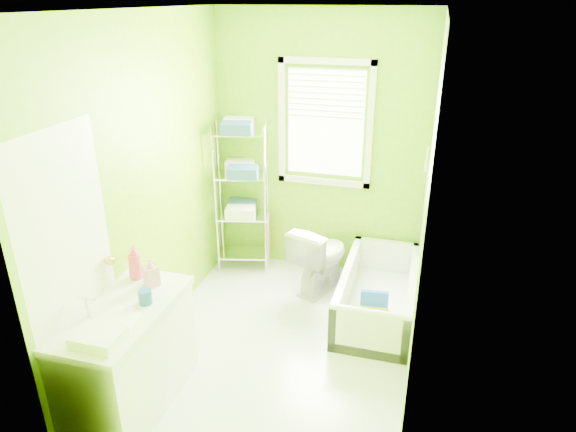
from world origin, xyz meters
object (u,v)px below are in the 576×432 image
(bathtub, at_px, (377,300))
(vanity, at_px, (128,354))
(wire_shelf_unit, at_px, (242,181))
(toilet, at_px, (320,256))

(bathtub, relative_size, vanity, 1.31)
(vanity, relative_size, wire_shelf_unit, 0.67)
(bathtub, bearing_deg, toilet, 152.42)
(bathtub, xyz_separation_m, toilet, (-0.60, 0.31, 0.20))
(toilet, relative_size, vanity, 0.65)
(bathtub, relative_size, toilet, 2.01)
(wire_shelf_unit, bearing_deg, bathtub, -20.59)
(bathtub, distance_m, wire_shelf_unit, 1.78)
(vanity, height_order, wire_shelf_unit, wire_shelf_unit)
(bathtub, xyz_separation_m, vanity, (-1.52, -1.59, 0.28))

